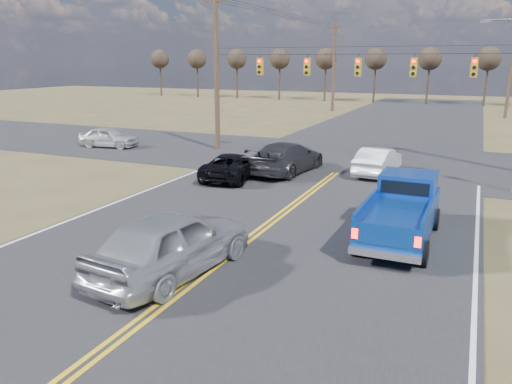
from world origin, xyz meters
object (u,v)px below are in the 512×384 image
at_px(white_car_queue, 378,161).
at_px(cross_car_west, 109,137).
at_px(black_suv, 233,166).
at_px(silver_suv, 172,242).
at_px(pickup_truck, 401,212).
at_px(dgrey_car_queue, 287,157).

distance_m(white_car_queue, cross_car_west, 18.09).
bearing_deg(black_suv, silver_suv, 101.83).
bearing_deg(black_suv, pickup_truck, 141.18).
height_order(pickup_truck, black_suv, pickup_truck).
bearing_deg(silver_suv, pickup_truck, -128.43).
xyz_separation_m(silver_suv, dgrey_car_queue, (-1.60, 13.24, -0.11)).
relative_size(pickup_truck, white_car_queue, 1.25).
height_order(pickup_truck, dgrey_car_queue, pickup_truck).
relative_size(black_suv, white_car_queue, 1.07).
height_order(silver_suv, cross_car_west, silver_suv).
xyz_separation_m(pickup_truck, white_car_queue, (-2.48, 9.45, -0.26)).
relative_size(silver_suv, cross_car_west, 1.33).
bearing_deg(cross_car_west, black_suv, -120.23).
bearing_deg(white_car_queue, black_suv, 35.74).
distance_m(pickup_truck, white_car_queue, 9.77).
bearing_deg(cross_car_west, pickup_truck, -124.76).
bearing_deg(black_suv, white_car_queue, -155.20).
xyz_separation_m(silver_suv, black_suv, (-3.53, 10.84, -0.26)).
height_order(pickup_truck, cross_car_west, pickup_truck).
relative_size(silver_suv, black_suv, 1.15).
height_order(pickup_truck, white_car_queue, pickup_truck).
relative_size(pickup_truck, cross_car_west, 1.34).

